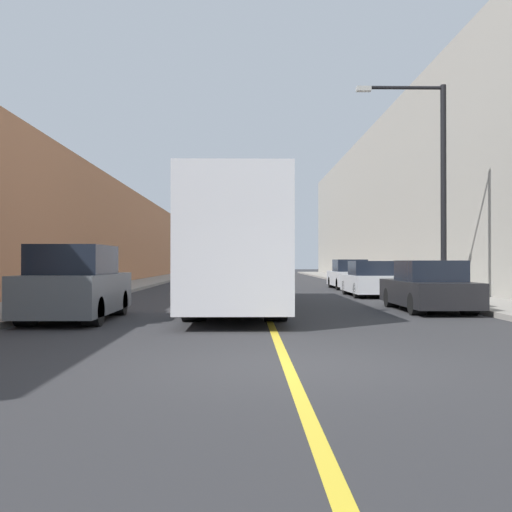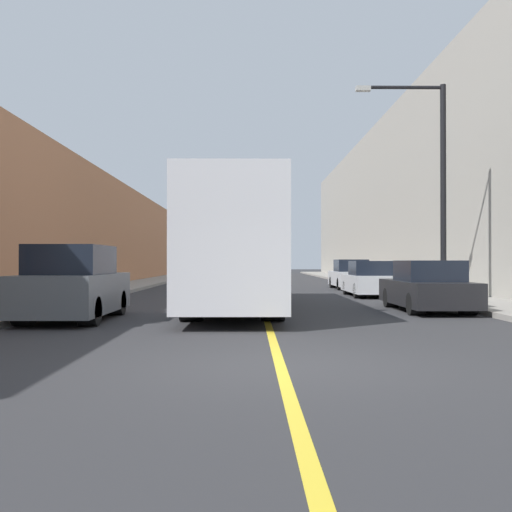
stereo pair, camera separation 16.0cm
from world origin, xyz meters
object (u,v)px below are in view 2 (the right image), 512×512
Objects in this scene: bus at (236,247)px; car_right_near at (427,288)px; car_right_mid at (371,280)px; street_lamp_right at (434,175)px; parked_suv_left at (74,286)px; car_right_far at (350,276)px.

car_right_near is (5.69, -1.02, -1.25)m from bus.
street_lamp_right is (1.24, -4.65, 3.77)m from car_right_mid.
bus is at bearing 42.95° from parked_suv_left.
car_right_far is (9.76, 16.74, -0.16)m from parked_suv_left.
street_lamp_right reaches higher than car_right_far.
bus is 2.87× the size of parked_suv_left.
car_right_far is (5.78, 13.04, -1.23)m from bus.
bus is 7.41m from street_lamp_right.
bus is 14.32m from car_right_far.
car_right_mid is 0.58× the size of street_lamp_right.
car_right_near is 1.02× the size of car_right_far.
parked_suv_left is at bearing -153.30° from street_lamp_right.
bus reaches higher than car_right_far.
car_right_near is (9.66, 2.68, -0.19)m from parked_suv_left.
car_right_near is at bearing -90.37° from car_right_far.
car_right_far is (0.26, 6.70, 0.03)m from car_right_mid.
car_right_near is at bearing -111.54° from street_lamp_right.
street_lamp_right is (6.76, 1.70, 2.51)m from bus.
parked_suv_left is 13.83m from car_right_mid.
bus is 5.91m from car_right_near.
car_right_far is at bearing 89.63° from car_right_near.
car_right_far reaches higher than car_right_mid.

